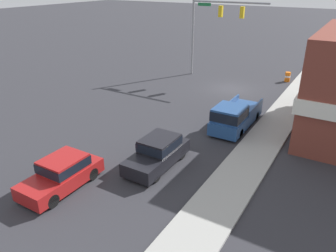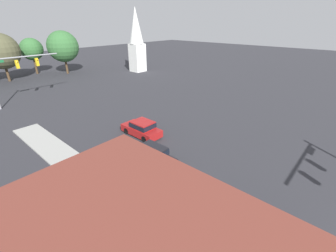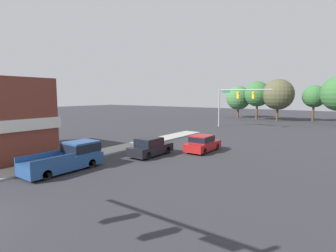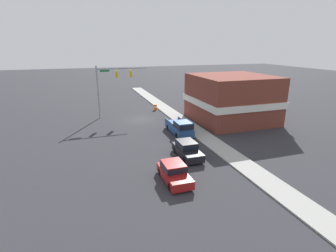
{
  "view_description": "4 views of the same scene",
  "coord_description": "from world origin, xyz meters",
  "views": [
    {
      "loc": [
        -10.06,
        28.44,
        9.59
      ],
      "look_at": [
        -1.2,
        13.68,
        1.77
      ],
      "focal_mm": 35.0,
      "sensor_mm": 36.0,
      "label": 1
    },
    {
      "loc": [
        -11.79,
        4.06,
        10.46
      ],
      "look_at": [
        0.97,
        15.37,
        2.47
      ],
      "focal_mm": 24.0,
      "sensor_mm": 36.0,
      "label": 2
    },
    {
      "loc": [
        13.08,
        -2.46,
        5.31
      ],
      "look_at": [
        1.18,
        14.18,
        2.91
      ],
      "focal_mm": 28.0,
      "sensor_mm": 36.0,
      "label": 3
    },
    {
      "loc": [
        8.23,
        37.76,
        10.86
      ],
      "look_at": [
        0.35,
        14.3,
        3.19
      ],
      "focal_mm": 28.0,
      "sensor_mm": 36.0,
      "label": 4
    }
  ],
  "objects": [
    {
      "name": "car_oncoming",
      "position": [
        1.52,
        19.33,
        0.81
      ],
      "size": [
        1.84,
        4.24,
        1.56
      ],
      "rotation": [
        0.0,
        0.0,
        3.14
      ],
      "color": "black",
      "rests_on": "ground"
    },
    {
      "name": "car_lead",
      "position": [
        -1.42,
        15.11,
        0.83
      ],
      "size": [
        1.81,
        4.4,
        1.61
      ],
      "color": "black",
      "rests_on": "ground"
    },
    {
      "name": "pickup_truck_parked",
      "position": [
        -3.31,
        8.38,
        0.94
      ],
      "size": [
        1.98,
        5.57,
        1.92
      ],
      "color": "black",
      "rests_on": "ground"
    },
    {
      "name": "backdrop_tree_center",
      "position": [
        -0.06,
        55.04,
        5.48
      ],
      "size": [
        6.34,
        6.34,
        8.66
      ],
      "color": "#4C3823",
      "rests_on": "ground"
    },
    {
      "name": "backdrop_tree_left_mid",
      "position": [
        -4.33,
        55.1,
        5.58
      ],
      "size": [
        5.41,
        5.41,
        8.3
      ],
      "color": "#4C3823",
      "rests_on": "ground"
    },
    {
      "name": "backdrop_tree_left_far",
      "position": [
        -9.73,
        58.23,
        4.7
      ],
      "size": [
        5.66,
        5.66,
        7.54
      ],
      "color": "#4C3823",
      "rests_on": "ground"
    },
    {
      "name": "far_signal_assembly",
      "position": [
        -2.94,
        38.74,
        4.9
      ],
      "size": [
        8.72,
        0.49,
        6.69
      ],
      "color": "gray",
      "rests_on": "ground"
    },
    {
      "name": "backdrop_tree_right_mid",
      "position": [
        6.15,
        58.17,
        5.08
      ],
      "size": [
        4.5,
        4.5,
        7.36
      ],
      "color": "#4C3823",
      "rests_on": "ground"
    }
  ]
}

